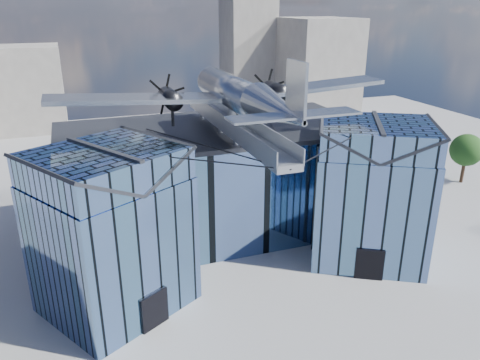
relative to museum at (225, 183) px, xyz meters
name	(u,v)px	position (x,y,z in m)	size (l,w,h in m)	color
ground_plane	(248,270)	(0.00, -5.82, -5.54)	(120.00, 120.00, 0.00)	gray
museum	(225,183)	(0.00, 0.00, 0.00)	(32.88, 24.50, 17.60)	#4E719F
bg_towers	(151,69)	(1.45, 44.67, 4.47)	(77.00, 24.50, 26.00)	gray
tree_side_e	(466,150)	(31.65, 4.03, -1.46)	(4.01, 4.01, 6.03)	#372316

